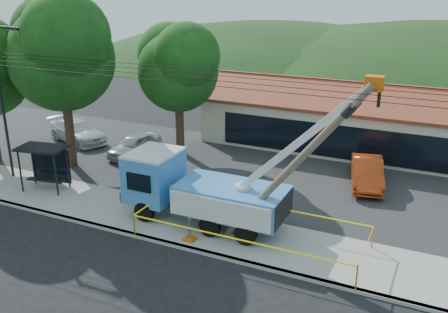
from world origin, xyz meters
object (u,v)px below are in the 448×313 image
bus_shelter (45,157)px  car_white (79,143)px  car_red (365,187)px  car_silver (135,157)px  utility_truck (200,189)px  leaning_pole (299,160)px

bus_shelter → car_white: (-4.37, 7.61, -1.99)m
car_red → car_white: bearing=168.4°
bus_shelter → car_red: size_ratio=0.60×
bus_shelter → car_silver: (1.17, 6.84, -1.99)m
bus_shelter → car_silver: size_ratio=0.67×
utility_truck → leaning_pole: size_ratio=1.53×
utility_truck → bus_shelter: bearing=-179.4°
car_silver → car_white: size_ratio=0.80×
utility_truck → car_silver: (-8.55, 6.75, -1.84)m
utility_truck → leaning_pole: bearing=-7.0°
bus_shelter → leaning_pole: bearing=-12.9°
car_white → car_red: bearing=-70.5°
leaning_pole → car_white: size_ratio=1.46×
car_red → leaning_pole: bearing=-113.2°
utility_truck → car_white: utility_truck is taller
leaning_pole → car_silver: leaning_pole is taller
car_white → utility_truck: bearing=-100.3°
leaning_pole → car_white: (-19.06, 8.12, -4.30)m
bus_shelter → car_red: bus_shelter is taller
leaning_pole → bus_shelter: leaning_pole is taller
leaning_pole → car_white: bearing=156.9°
car_silver → car_red: 15.10m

